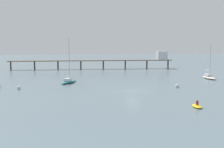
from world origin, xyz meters
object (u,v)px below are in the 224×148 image
sailboat_cream (209,77)px  dinghy_yellow (197,106)px  mooring_buoy_far (177,86)px  sailboat_teal (69,80)px  pier (122,59)px  mooring_buoy_inner (19,87)px

sailboat_cream → dinghy_yellow: 36.73m
mooring_buoy_far → sailboat_teal: bearing=151.2°
sailboat_teal → pier: bearing=58.8°
mooring_buoy_far → mooring_buoy_inner: (-31.70, 4.50, -0.00)m
sailboat_cream → dinghy_yellow: (-19.99, -30.81, -0.39)m
sailboat_cream → mooring_buoy_inner: 46.84m
pier → dinghy_yellow: size_ratio=20.41×
sailboat_teal → dinghy_yellow: sailboat_teal is taller
pier → sailboat_teal: sailboat_teal is taller
pier → mooring_buoy_far: (-0.33, -47.59, -3.30)m
dinghy_yellow → mooring_buoy_far: size_ratio=3.88×
mooring_buoy_inner → sailboat_cream: bearing=9.7°
pier → mooring_buoy_far: pier is taller
sailboat_teal → sailboat_cream: bearing=1.0°
mooring_buoy_far → dinghy_yellow: bearing=-106.6°
mooring_buoy_far → mooring_buoy_inner: bearing=171.9°
mooring_buoy_far → mooring_buoy_inner: size_ratio=1.01×
sailboat_cream → mooring_buoy_inner: bearing=-170.3°
sailboat_cream → sailboat_teal: sailboat_teal is taller
sailboat_cream → mooring_buoy_far: bearing=-139.5°
pier → sailboat_cream: sailboat_cream is taller
sailboat_teal → mooring_buoy_far: sailboat_teal is taller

